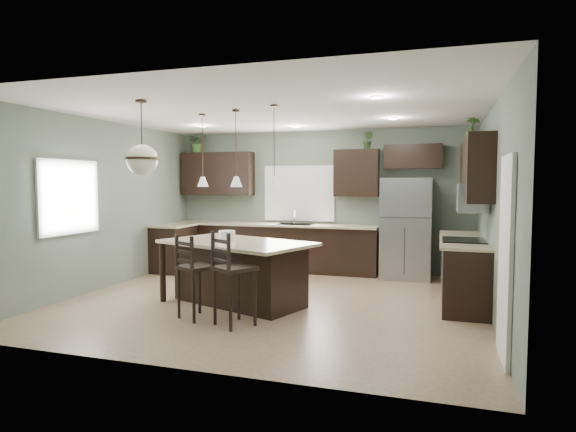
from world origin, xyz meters
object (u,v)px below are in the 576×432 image
(refrigerator, at_px, (406,228))
(bar_stool_right, at_px, (235,279))
(serving_dish, at_px, (227,235))
(plant_back_left, at_px, (198,142))
(bar_stool_center, at_px, (196,277))
(kitchen_island, at_px, (237,273))

(refrigerator, height_order, bar_stool_right, refrigerator)
(refrigerator, distance_m, serving_dish, 3.58)
(serving_dish, height_order, plant_back_left, plant_back_left)
(refrigerator, xyz_separation_m, bar_stool_center, (-2.41, -3.55, -0.37))
(refrigerator, bearing_deg, bar_stool_center, -124.13)
(bar_stool_right, bearing_deg, plant_back_left, 156.06)
(bar_stool_center, distance_m, plant_back_left, 4.69)
(bar_stool_right, bearing_deg, serving_dish, 152.04)
(serving_dish, relative_size, bar_stool_right, 0.20)
(refrigerator, height_order, bar_stool_center, refrigerator)
(bar_stool_center, bearing_deg, refrigerator, 81.56)
(serving_dish, height_order, bar_stool_center, bar_stool_center)
(refrigerator, bearing_deg, plant_back_left, 177.69)
(serving_dish, distance_m, bar_stool_center, 0.99)
(bar_stool_center, bearing_deg, kitchen_island, 101.10)
(bar_stool_right, relative_size, plant_back_left, 2.66)
(bar_stool_right, height_order, plant_back_left, plant_back_left)
(serving_dish, distance_m, bar_stool_right, 1.25)
(bar_stool_center, distance_m, bar_stool_right, 0.62)
(refrigerator, height_order, plant_back_left, plant_back_left)
(kitchen_island, bearing_deg, bar_stool_center, -84.39)
(bar_stool_right, distance_m, plant_back_left, 5.06)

